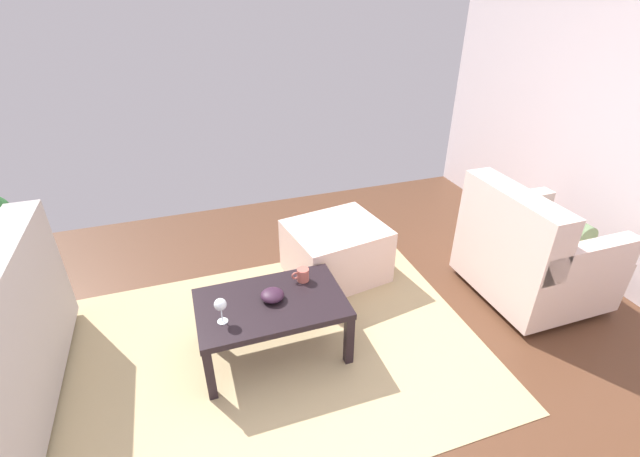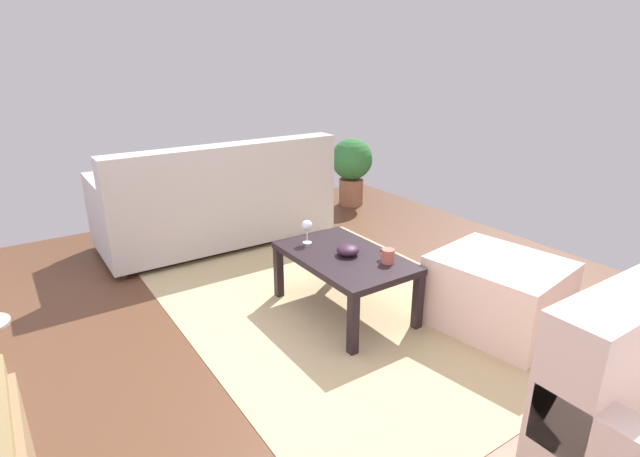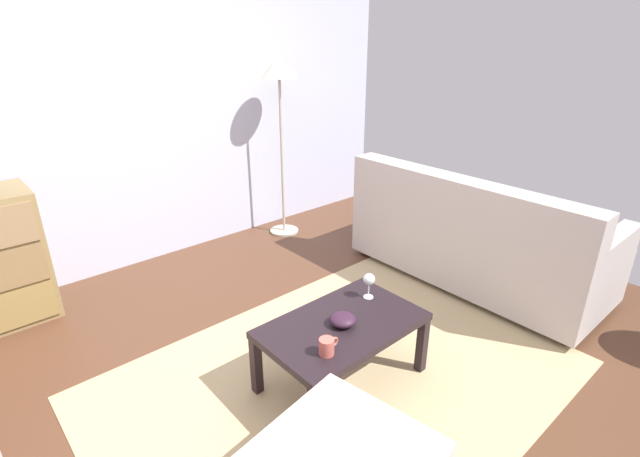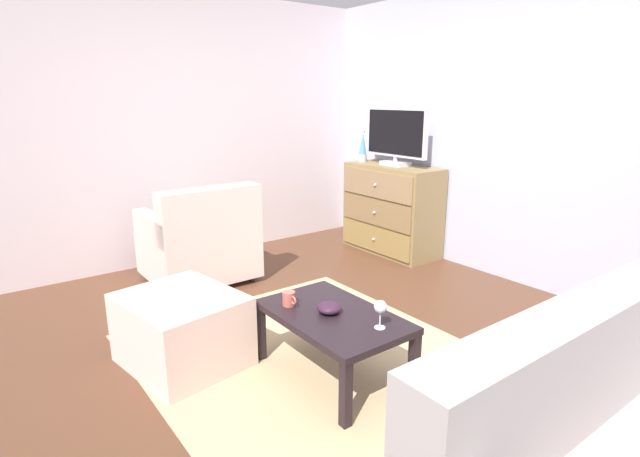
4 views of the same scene
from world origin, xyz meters
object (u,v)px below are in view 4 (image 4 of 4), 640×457
at_px(wine_glass, 380,308).
at_px(bowl_decorative, 329,308).
at_px(tv, 396,135).
at_px(coffee_table, 333,321).
at_px(armchair, 200,242).
at_px(lava_lamp, 363,148).
at_px(mug, 289,299).
at_px(dresser, 391,209).
at_px(ottoman, 182,330).

bearing_deg(wine_glass, bowl_decorative, -162.04).
bearing_deg(wine_glass, tv, 133.46).
height_order(coffee_table, armchair, armchair).
bearing_deg(coffee_table, wine_glass, 16.15).
xyz_separation_m(lava_lamp, bowl_decorative, (1.92, -1.95, -0.63)).
bearing_deg(tv, mug, -59.13).
bearing_deg(dresser, armchair, -100.99).
xyz_separation_m(dresser, tv, (0.00, 0.02, 0.76)).
height_order(wine_glass, mug, wine_glass).
xyz_separation_m(wine_glass, ottoman, (-0.95, -0.73, -0.29)).
distance_m(tv, bowl_decorative, 2.64).
relative_size(tv, ottoman, 1.13).
distance_m(dresser, tv, 0.76).
relative_size(dresser, bowl_decorative, 7.33).
distance_m(lava_lamp, bowl_decorative, 2.81).
xyz_separation_m(wine_glass, bowl_decorative, (-0.31, -0.10, -0.08)).
bearing_deg(mug, coffee_table, 30.18).
height_order(dresser, bowl_decorative, dresser).
xyz_separation_m(dresser, wine_glass, (1.82, -1.89, 0.05)).
xyz_separation_m(lava_lamp, coffee_table, (1.94, -1.93, -0.71)).
xyz_separation_m(wine_glass, armchair, (-2.20, -0.06, -0.15)).
relative_size(dresser, coffee_table, 1.17).
height_order(dresser, lava_lamp, lava_lamp).
bearing_deg(bowl_decorative, ottoman, -135.64).
relative_size(coffee_table, wine_glass, 5.61).
bearing_deg(tv, bowl_decorative, -53.25).
relative_size(wine_glass, ottoman, 0.22).
height_order(dresser, wine_glass, dresser).
relative_size(dresser, mug, 9.07).
bearing_deg(dresser, tv, 83.67).
relative_size(wine_glass, bowl_decorative, 1.11).
relative_size(wine_glass, armchair, 0.18).
bearing_deg(bowl_decorative, mug, -151.06).
relative_size(bowl_decorative, armchair, 0.16).
bearing_deg(mug, wine_glass, 22.81).
bearing_deg(tv, lava_lamp, -170.90).
height_order(tv, lava_lamp, tv).
distance_m(lava_lamp, armchair, 2.03).
relative_size(mug, ottoman, 0.16).
height_order(wine_glass, bowl_decorative, wine_glass).
height_order(dresser, coffee_table, dresser).
relative_size(wine_glass, mug, 1.38).
bearing_deg(dresser, ottoman, -71.77).
bearing_deg(coffee_table, mug, -149.82).
relative_size(coffee_table, bowl_decorative, 6.24).
bearing_deg(coffee_table, dresser, 127.59).
bearing_deg(armchair, mug, -5.69).
bearing_deg(ottoman, dresser, 108.23).
bearing_deg(coffee_table, bowl_decorative, -134.00).
height_order(dresser, tv, tv).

